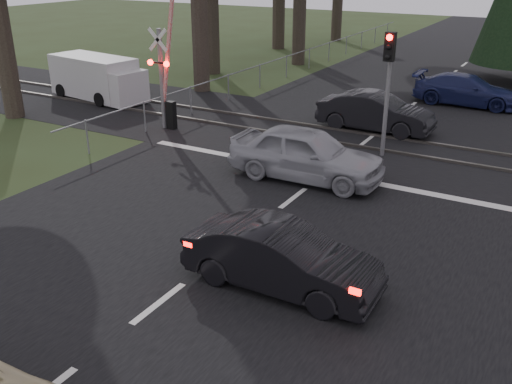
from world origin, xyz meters
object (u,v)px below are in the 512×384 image
Objects in this scene: traffic_signal_center at (388,73)px; crossing_signal at (166,76)px; dark_hatchback at (282,258)px; silver_car at (306,154)px; white_van at (99,78)px; blue_sedan at (467,90)px; dark_car_far at (375,112)px.

crossing_signal is at bearing -173.85° from traffic_signal_center.
traffic_signal_center is 9.23m from dark_hatchback.
crossing_signal is 7.40m from silver_car.
crossing_signal is 8.36m from traffic_signal_center.
white_van is (-5.74, 2.27, -1.06)m from crossing_signal.
crossing_signal is 1.48× the size of silver_car.
blue_sedan is (0.24, 17.74, 0.01)m from dark_hatchback.
blue_sedan is (2.39, 11.93, -0.12)m from silver_car.
silver_car is 1.01× the size of blue_sedan.
traffic_signal_center is at bearing -156.49° from dark_car_far.
silver_car is 5.98m from dark_car_far.
traffic_signal_center reaches higher than blue_sedan.
white_van is at bearing 69.29° from silver_car.
silver_car is 1.07× the size of dark_car_far.
crossing_signal is at bearing 118.30° from dark_car_far.
traffic_signal_center is 0.78× the size of white_van.
traffic_signal_center is 14.20m from white_van.
silver_car is at bearing -11.06° from white_van.
traffic_signal_center reaches higher than dark_car_far.
crossing_signal is 13.51m from blue_sedan.
crossing_signal is at bearing -13.03° from white_van.
crossing_signal is 1.49× the size of blue_sedan.
dark_car_far reaches higher than dark_hatchback.
crossing_signal reaches higher than dark_hatchback.
traffic_signal_center reaches higher than white_van.
dark_hatchback is at bearing -160.71° from silver_car.
crossing_signal is 1.33× the size of white_van.
traffic_signal_center reaches higher than silver_car.
crossing_signal is at bearing 70.95° from silver_car.
dark_hatchback is at bearing -169.76° from dark_car_far.
dark_car_far reaches higher than blue_sedan.
white_van is (-14.83, 10.33, 0.33)m from dark_hatchback.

